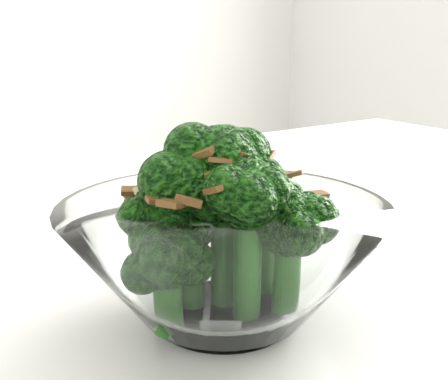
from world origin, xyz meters
TOP-DOWN VIEW (x-y plane):
  - table at (0.07, -0.08)m, footprint 1.22×0.83m
  - broccoli_dish at (-0.10, -0.23)m, footprint 0.21×0.21m

SIDE VIEW (x-z plane):
  - table at x=0.07m, z-range 0.31..1.06m
  - broccoli_dish at x=-0.10m, z-range 0.73..0.87m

